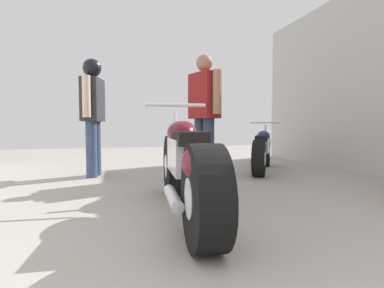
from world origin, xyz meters
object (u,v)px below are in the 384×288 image
(mechanic_in_blue, at_px, (204,108))
(mechanic_with_helmet, at_px, (93,106))
(motorcycle_maroon_cruiser, at_px, (186,167))
(motorcycle_black_naked, at_px, (262,150))

(mechanic_in_blue, height_order, mechanic_with_helmet, mechanic_in_blue)
(motorcycle_maroon_cruiser, bearing_deg, motorcycle_black_naked, 48.93)
(motorcycle_maroon_cruiser, relative_size, mechanic_in_blue, 1.19)
(motorcycle_black_naked, bearing_deg, mechanic_with_helmet, 175.91)
(motorcycle_maroon_cruiser, distance_m, mechanic_with_helmet, 2.53)
(motorcycle_black_naked, distance_m, mechanic_in_blue, 1.32)
(mechanic_in_blue, bearing_deg, motorcycle_maroon_cruiser, -111.86)
(mechanic_with_helmet, bearing_deg, motorcycle_black_naked, -4.09)
(motorcycle_black_naked, relative_size, mechanic_in_blue, 0.89)
(motorcycle_maroon_cruiser, distance_m, motorcycle_black_naked, 2.80)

